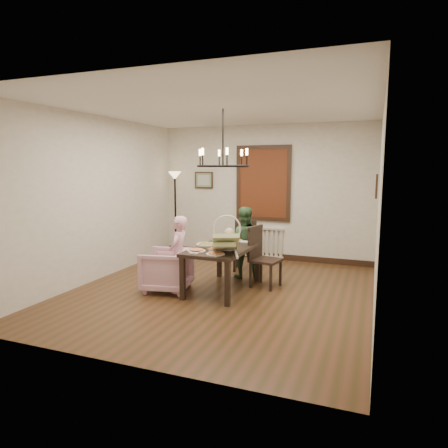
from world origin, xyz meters
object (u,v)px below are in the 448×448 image
Objects in this scene: baby_bouncer at (225,241)px; floor_lamp at (175,214)px; dining_table at (223,252)px; armchair at (167,270)px; chair_right at (266,257)px; chair_far at (245,245)px; elderly_woman at (179,261)px; seated_man at (243,248)px; drinking_glass at (225,242)px.

floor_lamp is (-2.12, 2.49, 0.01)m from baby_bouncer.
dining_table is 2.08× the size of armchair.
chair_far is at bearing 47.91° from chair_right.
chair_right reaches higher than dining_table.
baby_bouncer is 3.27m from floor_lamp.
chair_right reaches higher than elderly_woman.
baby_bouncer reaches higher than seated_man.
floor_lamp is at bearing -49.14° from seated_man.
chair_right is 0.55× the size of floor_lamp.
baby_bouncer reaches higher than armchair.
armchair is at bearing -97.65° from elderly_woman.
drinking_glass is at bearing 107.75° from armchair.
dining_table is 0.93m from armchair.
chair_far is at bearing 155.20° from elderly_woman.
dining_table is 11.24× the size of drinking_glass.
chair_right is 1.67× the size of baby_bouncer.
elderly_woman is at bearing 133.87° from chair_right.
floor_lamp is (-1.84, 0.73, 0.43)m from chair_far.
drinking_glass is (0.06, -1.19, 0.28)m from chair_far.
dining_table is at bearing 101.93° from armchair.
drinking_glass is at bearing 93.16° from dining_table.
floor_lamp is (-1.30, 2.38, 0.40)m from elderly_woman.
floor_lamp reaches higher than baby_bouncer.
chair_right is 7.45× the size of drinking_glass.
dining_table is 2.80m from floor_lamp.
baby_bouncer is (-0.37, -0.86, 0.39)m from chair_right.
seated_man is (0.89, 1.15, 0.19)m from armchair.
baby_bouncer is (0.82, -0.12, 0.39)m from elderly_woman.
seated_man is at bearing 86.56° from dining_table.
baby_bouncer is at bearing 78.94° from seated_man.
armchair is (-1.41, -0.74, -0.17)m from chair_right.
chair_far is 1.23m from drinking_glass.
seated_man is at bearing 63.41° from chair_right.
floor_lamp reaches higher than dining_table.
baby_bouncer is at bearing 75.38° from elderly_woman.
elderly_woman is at bearing -143.23° from drinking_glass.
baby_bouncer reaches higher than chair_right.
seated_man is (-0.52, 0.41, 0.02)m from chair_right.
chair_far is 0.96× the size of elderly_woman.
armchair is 0.40× the size of floor_lamp.
armchair is at bearing -155.48° from dining_table.
drinking_glass is (-0.08, -0.71, 0.24)m from seated_man.
dining_table is 2.52× the size of baby_bouncer.
elderly_woman is (-0.60, -0.35, -0.11)m from dining_table.
elderly_woman is (-0.54, -1.64, 0.02)m from chair_far.
floor_lamp reaches higher than drinking_glass.
seated_man reaches higher than drinking_glass.
armchair is at bearing -65.44° from floor_lamp.
armchair is at bearing 129.60° from chair_right.
seated_man is 1.33m from baby_bouncer.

